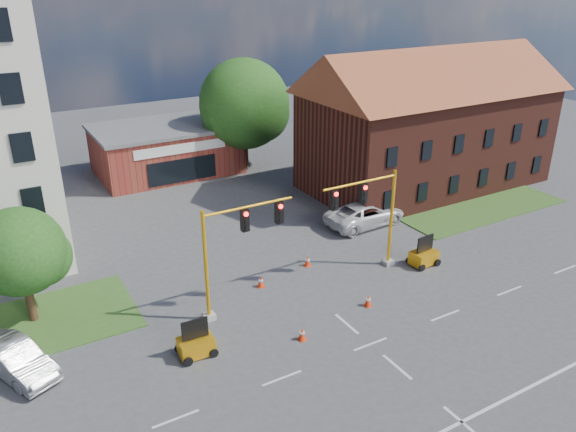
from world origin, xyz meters
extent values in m
plane|color=#404042|center=(0.00, 0.00, 0.00)|extent=(120.00, 120.00, 0.00)
cube|color=#30551F|center=(18.00, 9.00, 0.04)|extent=(14.00, 4.00, 0.08)
cube|color=maroon|center=(0.00, 30.00, 2.00)|extent=(12.00, 8.00, 4.00)
cube|color=#58585A|center=(0.00, 30.00, 4.15)|extent=(12.40, 8.40, 0.30)
cube|color=silver|center=(0.00, 25.95, 3.20)|extent=(8.00, 0.10, 0.80)
cube|color=black|center=(0.00, 25.95, 1.30)|extent=(6.00, 0.10, 2.00)
cube|color=#4D2017|center=(18.00, 16.00, 4.00)|extent=(20.00, 10.00, 8.00)
cylinder|color=#332012|center=(6.50, 27.00, 2.15)|extent=(0.44, 0.44, 4.30)
sphere|color=#1D4615|center=(6.50, 27.00, 6.06)|extent=(8.00, 8.00, 8.00)
sphere|color=#1D4615|center=(8.10, 27.30, 5.08)|extent=(5.60, 5.60, 5.60)
cylinder|color=#332012|center=(-14.00, 10.50, 1.44)|extent=(0.44, 0.44, 2.88)
sphere|color=#1D4615|center=(-14.00, 10.50, 4.05)|extent=(4.50, 4.50, 4.50)
sphere|color=#1D4615|center=(-13.10, 10.80, 3.40)|extent=(3.15, 3.15, 3.15)
cube|color=gray|center=(-6.00, 6.00, 0.15)|extent=(0.60, 0.60, 0.30)
cylinder|color=#F1A314|center=(-6.00, 6.00, 3.10)|extent=(0.20, 0.20, 6.20)
cylinder|color=#F1A314|center=(-3.50, 6.00, 5.90)|extent=(5.00, 0.14, 0.14)
cube|color=black|center=(-3.75, 6.00, 5.20)|extent=(0.40, 0.32, 1.20)
cube|color=black|center=(-1.75, 6.00, 5.20)|extent=(0.40, 0.32, 1.20)
sphere|color=#FF0C07|center=(-3.75, 5.82, 5.60)|extent=(0.24, 0.24, 0.24)
cube|color=gray|center=(6.00, 6.00, 0.15)|extent=(0.60, 0.60, 0.30)
cylinder|color=#F1A314|center=(6.00, 6.00, 3.10)|extent=(0.20, 0.20, 6.20)
cylinder|color=#F1A314|center=(3.50, 6.00, 5.90)|extent=(5.00, 0.14, 0.14)
cube|color=black|center=(3.75, 6.00, 5.20)|extent=(0.40, 0.32, 1.20)
cube|color=black|center=(1.75, 6.00, 5.20)|extent=(0.40, 0.32, 1.20)
sphere|color=#FF0C07|center=(3.75, 5.82, 5.60)|extent=(0.24, 0.24, 0.24)
cube|color=#F1A314|center=(-7.70, 3.52, 0.50)|extent=(1.70, 1.17, 0.82)
cube|color=black|center=(-7.70, 3.52, 1.47)|extent=(1.29, 0.17, 1.01)
cube|color=#F1A314|center=(7.89, 4.87, 0.50)|extent=(1.73, 1.23, 0.82)
cube|color=black|center=(7.89, 4.87, 1.47)|extent=(1.29, 0.21, 1.01)
cube|color=red|center=(-2.72, 2.00, 0.02)|extent=(0.38, 0.38, 0.04)
cone|color=red|center=(-2.72, 2.00, 0.35)|extent=(0.40, 0.40, 0.70)
cylinder|color=silver|center=(-2.72, 2.00, 0.42)|extent=(0.27, 0.27, 0.09)
cube|color=red|center=(-2.12, 7.55, 0.02)|extent=(0.38, 0.38, 0.04)
cone|color=red|center=(-2.12, 7.55, 0.35)|extent=(0.40, 0.40, 0.70)
cylinder|color=silver|center=(-2.12, 7.55, 0.42)|extent=(0.27, 0.27, 0.09)
cube|color=red|center=(2.00, 2.82, 0.02)|extent=(0.38, 0.38, 0.04)
cone|color=red|center=(2.00, 2.82, 0.35)|extent=(0.40, 0.40, 0.70)
cylinder|color=silver|center=(2.00, 2.82, 0.42)|extent=(0.27, 0.27, 0.09)
cube|color=red|center=(1.55, 8.35, 0.02)|extent=(0.38, 0.38, 0.04)
cone|color=red|center=(1.55, 8.35, 0.35)|extent=(0.40, 0.40, 0.70)
cylinder|color=silver|center=(1.55, 8.35, 0.42)|extent=(0.27, 0.27, 0.09)
imported|color=silver|center=(8.41, 11.54, 0.84)|extent=(6.16, 3.06, 1.68)
imported|color=#98999F|center=(-15.22, 6.31, 0.77)|extent=(3.42, 4.94, 1.54)
camera|label=1|loc=(-14.90, -17.61, 16.81)|focal=35.00mm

